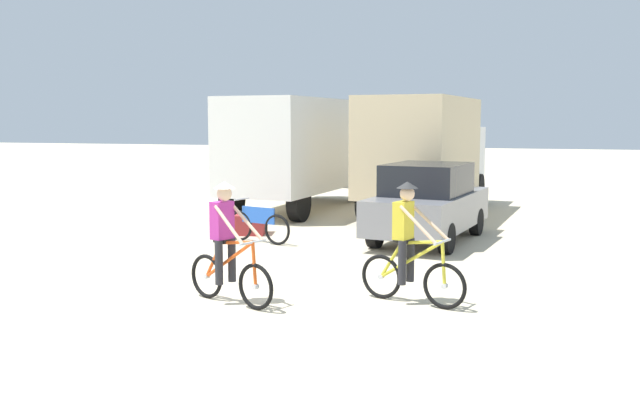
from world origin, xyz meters
TOP-DOWN VIEW (x-y plane):
  - ground_plane at (0.00, 0.00)m, footprint 120.00×120.00m
  - box_truck_white_box at (-2.15, 9.73)m, footprint 2.90×6.92m
  - box_truck_tan_camper at (1.66, 10.09)m, footprint 3.02×6.95m
  - sedan_parked at (2.45, 5.39)m, footprint 2.37×4.42m
  - cyclist_orange_shirt at (0.38, -0.79)m, footprint 1.63×0.78m
  - cyclist_cowboy_hat at (2.95, 0.01)m, footprint 1.67×0.69m
  - bicycle_spare at (-1.14, 4.09)m, footprint 1.68×0.65m
  - supply_crate at (-1.79, 5.15)m, footprint 0.88×0.90m

SIDE VIEW (x-z plane):
  - ground_plane at x=0.00m, z-range 0.00..0.00m
  - supply_crate at x=-1.79m, z-range 0.00..0.47m
  - bicycle_spare at x=-1.14m, z-range -0.09..0.88m
  - cyclist_orange_shirt at x=0.38m, z-range -0.06..1.76m
  - cyclist_cowboy_hat at x=2.95m, z-range -0.06..1.76m
  - sedan_parked at x=2.45m, z-range 0.00..1.76m
  - box_truck_white_box at x=-2.15m, z-range 0.20..3.55m
  - box_truck_tan_camper at x=1.66m, z-range 0.20..3.55m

